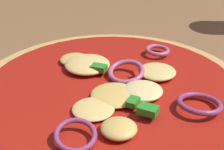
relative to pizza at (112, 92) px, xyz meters
name	(u,v)px	position (x,y,z in m)	size (l,w,h in m)	color
dining_table	(62,100)	(-0.06, 0.02, -0.03)	(1.43, 1.09, 0.03)	brown
pizza	(112,92)	(0.00, 0.00, 0.00)	(0.30, 0.30, 0.03)	tan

